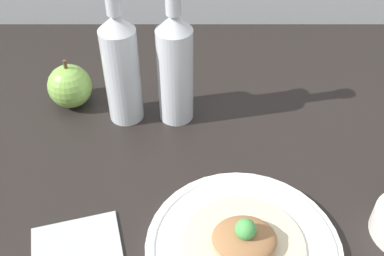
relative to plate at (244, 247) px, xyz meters
The scene contains 7 objects.
ground_plane 18.58cm from the plate, 119.47° to the left, with size 180.00×110.00×4.00cm, color black.
plate is the anchor object (origin of this frame).
plated_food 1.82cm from the plate, behind, with size 17.95×17.95×5.48cm.
cider_bottle_left 38.71cm from the plate, 123.37° to the left, with size 6.64×6.64×29.77cm.
cider_bottle_right 34.56cm from the plate, 108.86° to the left, with size 6.64×6.64×29.77cm.
apple 47.32cm from the plate, 132.42° to the left, with size 8.75×8.75×10.42cm.
napkin 24.53cm from the plate, behind, with size 15.23×13.58×0.80cm.
Camera 1 is at (1.53, -53.41, 57.45)cm, focal length 42.00 mm.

